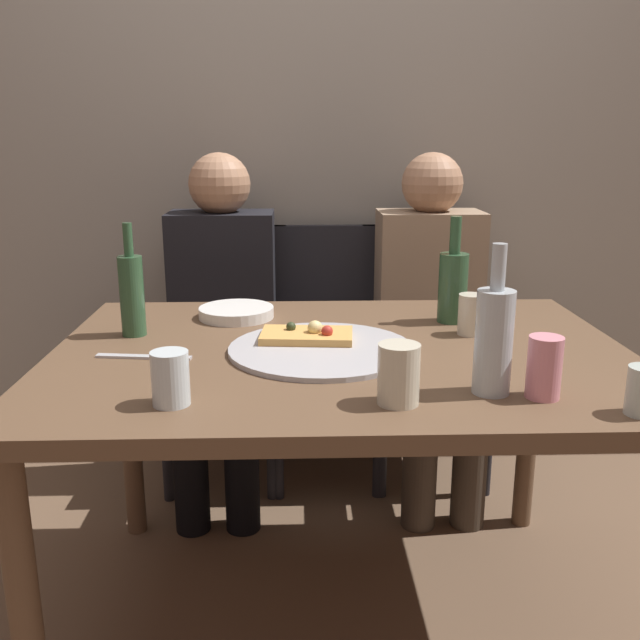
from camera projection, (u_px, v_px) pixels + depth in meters
name	position (u px, v px, depth m)	size (l,w,h in m)	color
ground_plane	(339.00, 615.00, 1.84)	(8.00, 8.00, 0.00)	brown
back_wall	(323.00, 114.00, 2.60)	(6.00, 0.10, 2.60)	gray
dining_table	(341.00, 380.00, 1.67)	(1.36, 0.98, 0.74)	brown
pizza_tray	(321.00, 349.00, 1.62)	(0.44, 0.44, 0.01)	#ADADB2
pizza_slice_last	(308.00, 335.00, 1.68)	(0.23, 0.15, 0.05)	tan
wine_bottle	(494.00, 338.00, 1.34)	(0.07, 0.07, 0.30)	#B2BCC1
beer_bottle	(453.00, 284.00, 1.86)	(0.08, 0.08, 0.28)	#2D5133
water_bottle	(132.00, 293.00, 1.73)	(0.06, 0.06, 0.28)	#2D5133
tumbler_near	(471.00, 315.00, 1.75)	(0.06, 0.06, 0.10)	beige
wine_glass	(170.00, 378.00, 1.30)	(0.07, 0.07, 0.10)	silver
short_glass	(399.00, 374.00, 1.30)	(0.08, 0.08, 0.12)	beige
soda_can	(544.00, 367.00, 1.33)	(0.07, 0.07, 0.12)	pink
plate_stack	(236.00, 312.00, 1.92)	(0.21, 0.21, 0.03)	white
table_knife	(144.00, 357.00, 1.58)	(0.22, 0.02, 0.01)	#B7B7BC
chair_left	(227.00, 335.00, 2.55)	(0.44, 0.44, 0.90)	black
chair_middle	(324.00, 334.00, 2.56)	(0.44, 0.44, 0.90)	black
chair_right	(423.00, 333.00, 2.57)	(0.44, 0.44, 0.90)	black
guest_in_sweater	(221.00, 312.00, 2.37)	(0.36, 0.56, 1.17)	black
guest_in_beanie	(432.00, 310.00, 2.40)	(0.36, 0.56, 1.17)	#937A60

